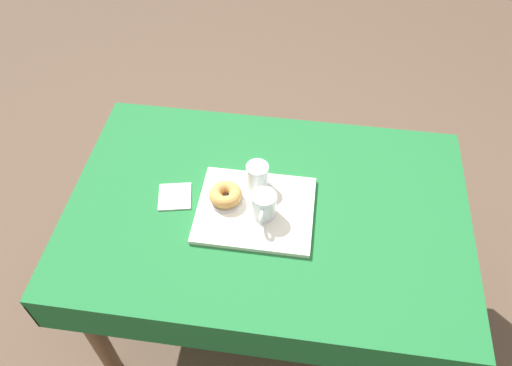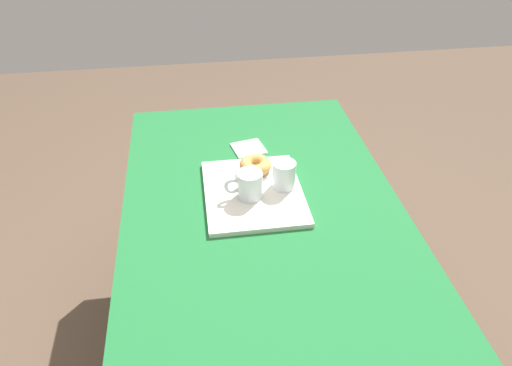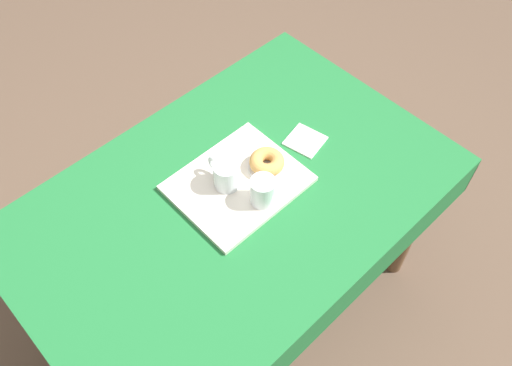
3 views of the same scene
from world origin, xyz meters
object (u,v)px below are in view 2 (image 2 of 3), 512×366
object	(u,v)px
tea_mug_left	(249,186)
serving_tray	(253,192)
paper_napkin	(249,148)
donut_plate_left	(256,171)
sugar_donut_left	(256,165)
water_glass_near	(284,176)
dining_table	(261,226)

from	to	relation	value
tea_mug_left	serving_tray	bearing A→B (deg)	149.10
paper_napkin	donut_plate_left	bearing A→B (deg)	0.32
tea_mug_left	sugar_donut_left	size ratio (longest dim) A/B	1.11
water_glass_near	sugar_donut_left	xyz separation A→B (m)	(-0.09, -0.08, -0.01)
dining_table	paper_napkin	bearing A→B (deg)	179.70
serving_tray	donut_plate_left	xyz separation A→B (m)	(-0.10, 0.02, 0.01)
tea_mug_left	sugar_donut_left	xyz separation A→B (m)	(-0.13, 0.04, -0.01)
serving_tray	tea_mug_left	world-z (taller)	tea_mug_left
donut_plate_left	sugar_donut_left	size ratio (longest dim) A/B	1.05
dining_table	tea_mug_left	bearing A→B (deg)	-101.43
donut_plate_left	paper_napkin	xyz separation A→B (m)	(-0.18, -0.00, -0.02)
tea_mug_left	donut_plate_left	bearing A→B (deg)	162.47
tea_mug_left	donut_plate_left	distance (m)	0.14
dining_table	serving_tray	world-z (taller)	serving_tray
serving_tray	donut_plate_left	bearing A→B (deg)	166.82
serving_tray	sugar_donut_left	world-z (taller)	sugar_donut_left
sugar_donut_left	dining_table	bearing A→B (deg)	-1.08
dining_table	water_glass_near	xyz separation A→B (m)	(-0.04, 0.08, 0.16)
tea_mug_left	donut_plate_left	size ratio (longest dim) A/B	1.05
tea_mug_left	paper_napkin	bearing A→B (deg)	172.48
dining_table	sugar_donut_left	bearing A→B (deg)	178.92
serving_tray	paper_napkin	size ratio (longest dim) A/B	3.40
serving_tray	donut_plate_left	size ratio (longest dim) A/B	3.31
dining_table	sugar_donut_left	distance (m)	0.21
donut_plate_left	sugar_donut_left	xyz separation A→B (m)	(0.00, 0.00, 0.02)
water_glass_near	serving_tray	bearing A→B (deg)	-85.80
dining_table	serving_tray	xyz separation A→B (m)	(-0.04, -0.02, 0.11)
tea_mug_left	dining_table	bearing A→B (deg)	78.57
tea_mug_left	sugar_donut_left	world-z (taller)	tea_mug_left
dining_table	donut_plate_left	distance (m)	0.19
water_glass_near	paper_napkin	xyz separation A→B (m)	(-0.27, -0.08, -0.05)
donut_plate_left	sugar_donut_left	world-z (taller)	sugar_donut_left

